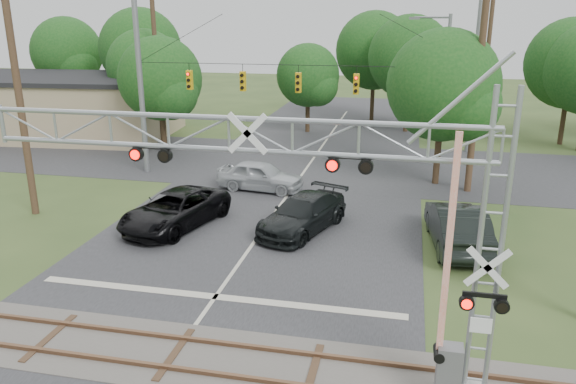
% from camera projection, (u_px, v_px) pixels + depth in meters
% --- Properties ---
extents(road_main, '(14.00, 90.00, 0.02)m').
position_uv_depth(road_main, '(251.00, 247.00, 23.44)').
color(road_main, '#2A2A2D').
rests_on(road_main, ground).
extents(road_cross, '(90.00, 12.00, 0.02)m').
position_uv_depth(road_cross, '(310.00, 164.00, 36.48)').
color(road_cross, '#2A2A2D').
rests_on(road_cross, ground).
extents(railroad_track, '(90.00, 3.20, 0.17)m').
position_uv_depth(railroad_track, '(175.00, 354.00, 15.98)').
color(railroad_track, '#524D47').
rests_on(railroad_track, ground).
extents(crossing_gantry, '(12.92, 1.01, 7.87)m').
position_uv_depth(crossing_gantry, '(328.00, 206.00, 13.28)').
color(crossing_gantry, '#969591').
rests_on(crossing_gantry, ground).
extents(traffic_signal_span, '(19.34, 0.36, 11.50)m').
position_uv_depth(traffic_signal_span, '(315.00, 82.00, 30.83)').
color(traffic_signal_span, gray).
rests_on(traffic_signal_span, ground).
extents(pickup_black, '(4.12, 6.34, 1.62)m').
position_uv_depth(pickup_black, '(175.00, 210.00, 25.46)').
color(pickup_black, black).
rests_on(pickup_black, ground).
extents(car_dark, '(3.92, 5.86, 1.58)m').
position_uv_depth(car_dark, '(303.00, 214.00, 24.99)').
color(car_dark, black).
rests_on(car_dark, ground).
extents(sedan_silver, '(4.94, 2.47, 1.62)m').
position_uv_depth(sedan_silver, '(260.00, 176.00, 30.84)').
color(sedan_silver, '#A5A9AC').
rests_on(sedan_silver, ground).
extents(suv_dark, '(2.56, 5.80, 1.85)m').
position_uv_depth(suv_dark, '(457.00, 226.00, 23.22)').
color(suv_dark, black).
rests_on(suv_dark, ground).
extents(commercial_building, '(20.79, 11.78, 4.69)m').
position_uv_depth(commercial_building, '(47.00, 105.00, 44.89)').
color(commercial_building, tan).
rests_on(commercial_building, ground).
extents(streetlight, '(2.49, 0.26, 9.32)m').
position_uv_depth(streetlight, '(442.00, 84.00, 34.11)').
color(streetlight, gray).
rests_on(streetlight, ground).
extents(utility_poles, '(26.48, 30.75, 13.18)m').
position_uv_depth(utility_poles, '(348.00, 68.00, 32.77)').
color(utility_poles, '#3E2D1C').
rests_on(utility_poles, ground).
extents(treeline, '(57.48, 25.86, 9.93)m').
position_uv_depth(treeline, '(347.00, 61.00, 43.31)').
color(treeline, '#3A291A').
rests_on(treeline, ground).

